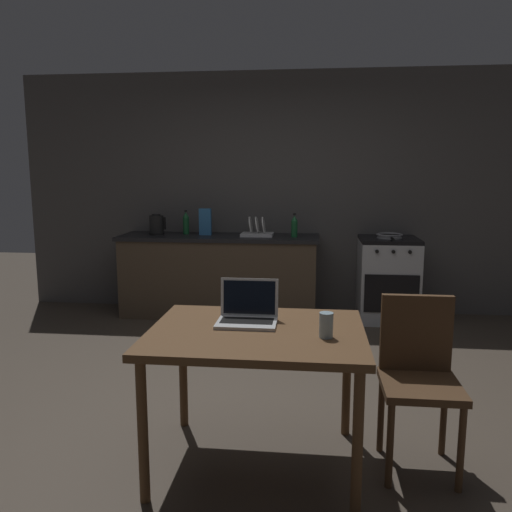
# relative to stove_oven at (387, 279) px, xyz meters

# --- Properties ---
(ground_plane) EXTENTS (12.00, 12.00, 0.00)m
(ground_plane) POSITION_rel_stove_oven_xyz_m (-1.21, -2.11, -0.44)
(ground_plane) COLOR #473D33
(back_wall) EXTENTS (6.40, 0.10, 2.65)m
(back_wall) POSITION_rel_stove_oven_xyz_m (-0.91, 0.35, 0.89)
(back_wall) COLOR #4D4B4A
(back_wall) RESTS_ON ground_plane
(kitchen_counter) EXTENTS (2.16, 0.64, 0.88)m
(kitchen_counter) POSITION_rel_stove_oven_xyz_m (-1.81, 0.00, 0.00)
(kitchen_counter) COLOR #4C3D2D
(kitchen_counter) RESTS_ON ground_plane
(stove_oven) EXTENTS (0.60, 0.62, 0.88)m
(stove_oven) POSITION_rel_stove_oven_xyz_m (0.00, 0.00, 0.00)
(stove_oven) COLOR #B7BABF
(stove_oven) RESTS_ON ground_plane
(dining_table) EXTENTS (1.11, 0.87, 0.75)m
(dining_table) POSITION_rel_stove_oven_xyz_m (-1.08, -2.88, 0.24)
(dining_table) COLOR brown
(dining_table) RESTS_ON ground_plane
(chair) EXTENTS (0.40, 0.40, 0.91)m
(chair) POSITION_rel_stove_oven_xyz_m (-0.23, -2.77, 0.09)
(chair) COLOR #4C331E
(chair) RESTS_ON ground_plane
(laptop) EXTENTS (0.32, 0.25, 0.23)m
(laptop) POSITION_rel_stove_oven_xyz_m (-1.14, -2.77, 0.36)
(laptop) COLOR silver
(laptop) RESTS_ON dining_table
(electric_kettle) EXTENTS (0.18, 0.16, 0.23)m
(electric_kettle) POSITION_rel_stove_oven_xyz_m (-2.50, 0.00, 0.55)
(electric_kettle) COLOR black
(electric_kettle) RESTS_ON kitchen_counter
(bottle) EXTENTS (0.07, 0.07, 0.25)m
(bottle) POSITION_rel_stove_oven_xyz_m (-0.99, -0.05, 0.56)
(bottle) COLOR #19592D
(bottle) RESTS_ON kitchen_counter
(frying_pan) EXTENTS (0.27, 0.45, 0.05)m
(frying_pan) POSITION_rel_stove_oven_xyz_m (-0.00, -0.03, 0.47)
(frying_pan) COLOR gray
(frying_pan) RESTS_ON stove_oven
(drinking_glass) EXTENTS (0.07, 0.07, 0.13)m
(drinking_glass) POSITION_rel_stove_oven_xyz_m (-0.73, -2.97, 0.38)
(drinking_glass) COLOR #99B7C6
(drinking_glass) RESTS_ON dining_table
(cereal_box) EXTENTS (0.13, 0.05, 0.29)m
(cereal_box) POSITION_rel_stove_oven_xyz_m (-1.96, 0.02, 0.59)
(cereal_box) COLOR #3372B2
(cereal_box) RESTS_ON kitchen_counter
(dish_rack) EXTENTS (0.34, 0.26, 0.21)m
(dish_rack) POSITION_rel_stove_oven_xyz_m (-1.39, 0.00, 0.49)
(dish_rack) COLOR silver
(dish_rack) RESTS_ON kitchen_counter
(bottle_b) EXTENTS (0.07, 0.07, 0.27)m
(bottle_b) POSITION_rel_stove_oven_xyz_m (-2.19, 0.08, 0.57)
(bottle_b) COLOR #19592D
(bottle_b) RESTS_ON kitchen_counter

